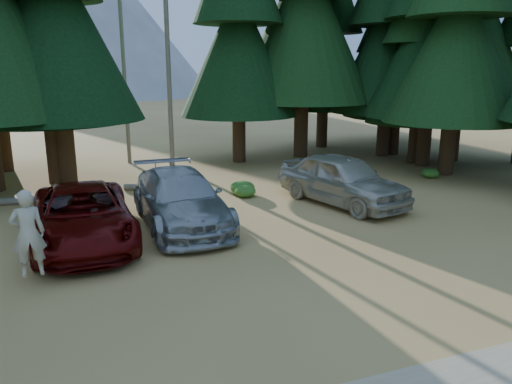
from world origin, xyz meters
The scene contains 18 objects.
ground centered at (0.00, 0.00, 0.00)m, with size 160.00×160.00×0.00m, color #A57D46.
forest_belt_north centered at (0.00, 15.00, 0.00)m, with size 36.00×7.00×22.00m, color black, non-canonical shape.
snag_front centered at (0.80, 14.50, 6.00)m, with size 0.24×0.24×12.00m, color #696554.
snag_back centered at (-1.20, 16.00, 5.00)m, with size 0.20×0.20×10.00m, color #696554.
mountain_peak centered at (-2.59, 88.23, 12.71)m, with size 48.00×50.00×28.00m.
red_pickup centered at (-3.90, 3.79, 0.82)m, with size 2.74×5.94×1.65m, color #580807.
silver_minivan_center centered at (-0.91, 4.48, 0.87)m, with size 2.44×6.01×1.74m, color #A7ABAF.
silver_minivan_right centered at (5.31, 4.92, 0.93)m, with size 2.20×5.47×1.86m, color beige.
frisbee_player centered at (-5.13, 0.78, 1.40)m, with size 0.79×0.56×2.02m.
log_left centered at (-5.21, 8.86, 0.14)m, with size 0.28×0.28×3.88m, color #696554.
log_mid centered at (-0.66, 9.32, 0.13)m, with size 0.26×0.26×3.18m, color #696554.
log_right centered at (7.09, 9.74, 0.15)m, with size 0.30×0.30×4.71m, color #696554.
shrub_left centered at (-3.68, 10.00, 0.24)m, with size 0.87×0.87×0.48m, color #346A1F.
shrub_center_left centered at (-3.71, 6.68, 0.30)m, with size 1.08×1.08×0.59m, color #346A1F.
shrub_center_right centered at (2.27, 7.56, 0.27)m, with size 0.99×0.99×0.55m, color #346A1F.
shrub_right centered at (2.24, 7.11, 0.23)m, with size 0.84×0.84×0.46m, color #346A1F.
shrub_far_right centered at (8.16, 9.49, 0.30)m, with size 1.09×1.09×0.60m, color #346A1F.
shrub_edge_east centered at (11.40, 7.38, 0.22)m, with size 0.81×0.81×0.44m, color #346A1F.
Camera 1 is at (-4.04, -10.92, 5.03)m, focal length 35.00 mm.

